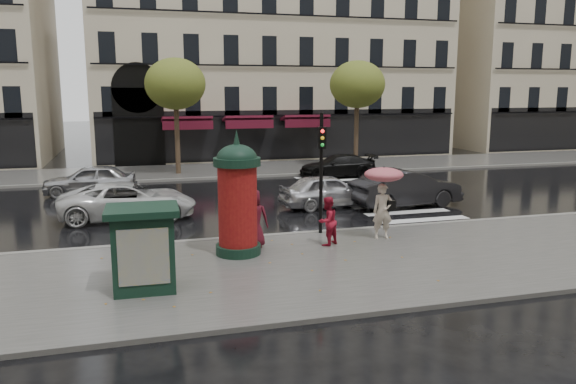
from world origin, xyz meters
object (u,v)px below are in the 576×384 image
object	(u,v)px
car_white	(128,201)
newsstand	(144,247)
woman_umbrella	(383,190)
traffic_light	(321,161)
man_burgundy	(254,218)
morris_column	(237,195)
car_darkgrey	(406,188)
car_silver	(328,191)
car_far_silver	(90,180)
car_black	(337,166)
woman_red	(327,221)

from	to	relation	value
car_white	newsstand	bearing A→B (deg)	-176.84
woman_umbrella	traffic_light	xyz separation A→B (m)	(-1.70, 1.15, 0.86)
man_burgundy	morris_column	size ratio (longest dim) A/B	0.49
car_darkgrey	woman_umbrella	bearing A→B (deg)	138.70
car_silver	car_far_silver	bearing A→B (deg)	54.11
car_white	morris_column	bearing A→B (deg)	-152.55
woman_umbrella	car_white	distance (m)	9.76
car_silver	car_far_silver	world-z (taller)	car_far_silver
morris_column	traffic_light	world-z (taller)	traffic_light
car_black	car_white	bearing A→B (deg)	-52.09
woman_red	car_silver	size ratio (longest dim) A/B	0.37
morris_column	newsstand	bearing A→B (deg)	-139.46
woman_red	man_burgundy	size ratio (longest dim) A/B	0.85
man_burgundy	car_silver	size ratio (longest dim) A/B	0.43
woman_umbrella	car_black	size ratio (longest dim) A/B	0.55
man_burgundy	woman_umbrella	bearing A→B (deg)	-167.95
man_burgundy	woman_red	bearing A→B (deg)	-176.42
woman_red	traffic_light	xyz separation A→B (m)	(0.28, 1.42, 1.68)
woman_umbrella	car_silver	world-z (taller)	woman_umbrella
morris_column	car_black	bearing A→B (deg)	58.92
woman_umbrella	car_far_silver	size ratio (longest dim) A/B	0.57
woman_red	car_white	xyz separation A→B (m)	(-5.89, 5.94, -0.17)
man_burgundy	morris_column	distance (m)	1.19
newsstand	car_black	size ratio (longest dim) A/B	0.47
woman_red	car_white	bearing A→B (deg)	-77.74
car_silver	traffic_light	bearing A→B (deg)	151.61
car_far_silver	car_white	bearing A→B (deg)	21.59
car_silver	car_black	bearing A→B (deg)	-29.45
car_silver	car_black	distance (m)	8.46
car_black	woman_umbrella	bearing A→B (deg)	-11.05
man_burgundy	car_black	bearing A→B (deg)	-106.43
man_burgundy	traffic_light	bearing A→B (deg)	-144.06
woman_red	car_white	size ratio (longest dim) A/B	0.30
traffic_light	car_white	bearing A→B (deg)	143.79
car_black	man_burgundy	bearing A→B (deg)	-26.50
morris_column	car_silver	world-z (taller)	morris_column
man_burgundy	car_black	size ratio (longest dim) A/B	0.41
woman_red	woman_umbrella	bearing A→B (deg)	155.25
car_silver	car_black	world-z (taller)	car_silver
morris_column	car_white	size ratio (longest dim) A/B	0.72
car_darkgrey	traffic_light	bearing A→B (deg)	119.71
woman_umbrella	car_darkgrey	distance (m)	6.01
woman_red	morris_column	distance (m)	2.99
man_burgundy	car_white	bearing A→B (deg)	-42.61
morris_column	newsstand	size ratio (longest dim) A/B	1.79
car_far_silver	car_black	bearing A→B (deg)	103.89
newsstand	car_silver	xyz separation A→B (m)	(7.70, 8.44, -0.46)
newsstand	car_white	size ratio (longest dim) A/B	0.40
man_burgundy	car_white	distance (m)	6.66
car_silver	car_white	xyz separation A→B (m)	(-8.05, 0.00, 0.01)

